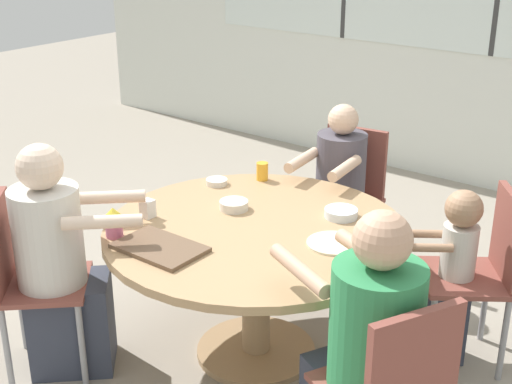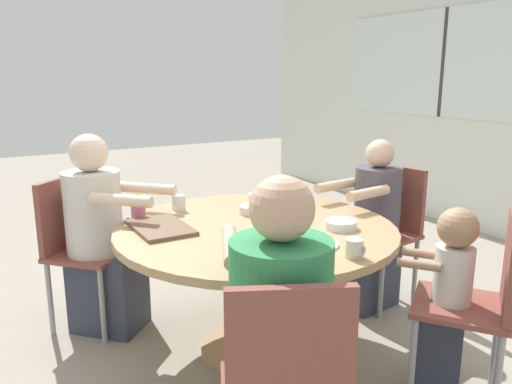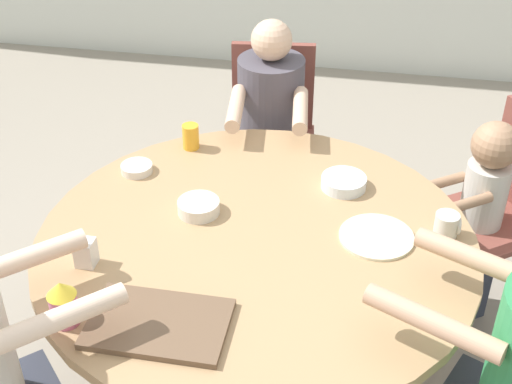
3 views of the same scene
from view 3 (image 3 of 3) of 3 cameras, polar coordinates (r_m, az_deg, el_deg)
The scene contains 15 objects.
ground_plane at distance 2.82m, azimuth -0.00°, elevation -15.03°, with size 16.00×16.00×0.00m, color gray.
dining_table at distance 2.41m, azimuth -0.00°, elevation -6.10°, with size 1.45×1.45×0.70m.
chair_for_woman_green_shirt at distance 3.34m, azimuth 1.27°, elevation 5.60°, with size 0.44×0.44×0.89m.
chair_for_toddler at distance 2.97m, azimuth 19.54°, elevation -0.58°, with size 0.56×0.56×0.89m.
person_woman_green_shirt at distance 3.22m, azimuth 1.12°, elevation 3.45°, with size 0.36×0.57×1.08m.
person_toddler at distance 2.92m, azimuth 17.04°, elevation -2.59°, with size 0.35×0.32×0.90m.
food_tray_dark at distance 2.04m, azimuth -7.81°, elevation -10.39°, with size 0.39×0.25×0.02m.
coffee_mug at distance 2.40m, azimuth 15.04°, elevation -2.56°, with size 0.08×0.08×0.08m.
sippy_cup at distance 2.06m, azimuth -15.18°, elevation -8.51°, with size 0.08×0.08×0.14m.
juice_glass at distance 2.79m, azimuth -5.24°, elevation 4.44°, with size 0.06×0.06×0.10m.
milk_carton_small at distance 2.26m, azimuth -13.47°, elevation -4.74°, with size 0.06×0.06×0.09m.
bowl_white_shallow at distance 2.68m, azimuth -9.52°, elevation 1.89°, with size 0.12×0.12×0.03m.
bowl_cereal at distance 2.57m, azimuth 7.03°, elevation 0.77°, with size 0.16×0.16×0.04m.
bowl_fruit at distance 2.44m, azimuth -4.61°, elevation -1.20°, with size 0.14×0.14×0.05m.
plate_tortillas at distance 2.36m, azimuth 9.61°, elevation -3.54°, with size 0.25×0.25×0.01m.
Camera 3 is at (0.34, -1.81, 2.13)m, focal length 50.00 mm.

